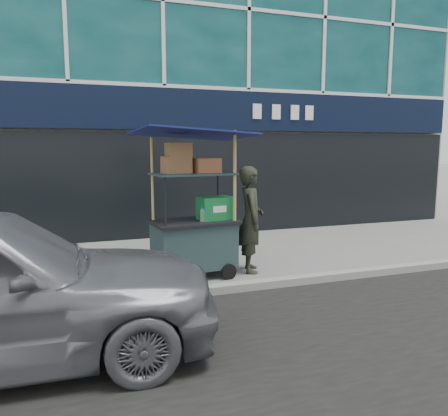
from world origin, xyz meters
name	(u,v)px	position (x,y,z in m)	size (l,w,h in m)	color
ground	(220,288)	(0.00, 0.00, 0.00)	(80.00, 80.00, 0.00)	slate
curb	(225,289)	(0.00, -0.20, 0.06)	(80.00, 0.18, 0.12)	gray
building	(141,3)	(0.00, 6.95, 6.02)	(16.00, 6.20, 12.00)	slate
vendor_cart	(195,226)	(-0.19, 0.70, 0.83)	(1.90, 1.44, 2.37)	#1C2D2F
vendor_man	(251,219)	(0.76, 0.70, 0.88)	(0.64, 0.42, 1.76)	#24291E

